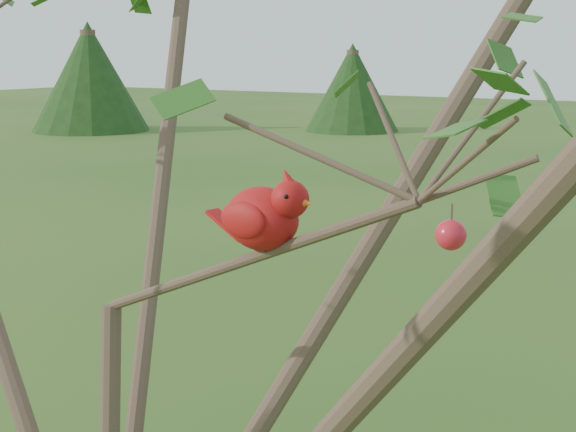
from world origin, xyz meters
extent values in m
sphere|color=red|center=(0.60, 0.03, 2.16)|extent=(0.04, 0.04, 0.04)
ellipsoid|color=red|center=(0.29, 0.07, 2.15)|extent=(0.13, 0.11, 0.10)
sphere|color=red|center=(0.34, 0.06, 2.18)|extent=(0.06, 0.06, 0.06)
cone|color=red|center=(0.34, 0.07, 2.21)|extent=(0.04, 0.03, 0.04)
cone|color=#D85914|center=(0.37, 0.06, 2.18)|extent=(0.03, 0.02, 0.02)
ellipsoid|color=black|center=(0.36, 0.06, 2.18)|extent=(0.02, 0.03, 0.03)
cube|color=red|center=(0.22, 0.08, 2.13)|extent=(0.08, 0.04, 0.04)
ellipsoid|color=red|center=(0.29, 0.11, 2.15)|extent=(0.09, 0.04, 0.06)
ellipsoid|color=red|center=(0.28, 0.04, 2.15)|extent=(0.09, 0.04, 0.06)
cylinder|color=#3C2C20|center=(-11.06, 21.77, 1.16)|extent=(0.35, 0.35, 2.33)
cone|color=#183211|center=(-11.06, 21.77, 1.26)|extent=(2.72, 2.72, 2.52)
cylinder|color=#3C2C20|center=(-17.54, 17.79, 1.45)|extent=(0.43, 0.43, 2.90)
cone|color=#183211|center=(-17.54, 17.79, 1.57)|extent=(3.38, 3.38, 3.14)
camera|label=1|loc=(1.01, -1.00, 2.40)|focal=55.00mm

